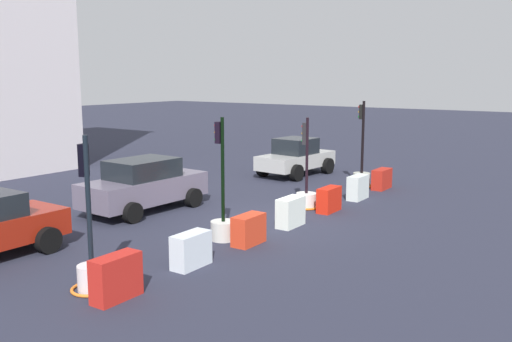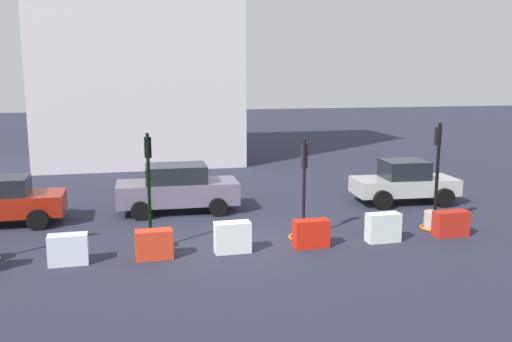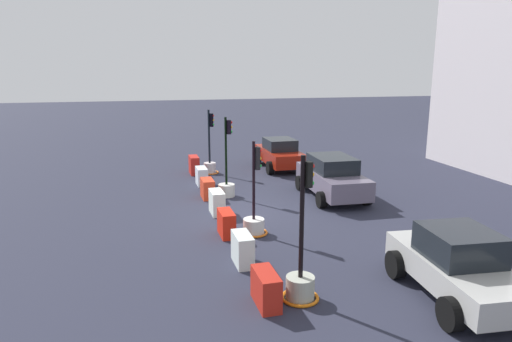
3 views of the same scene
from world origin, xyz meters
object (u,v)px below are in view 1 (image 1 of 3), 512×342
Objects in this scene: traffic_light_1 at (223,218)px; traffic_light_3 at (362,174)px; construction_barrier_2 at (249,230)px; construction_barrier_4 at (329,200)px; construction_barrier_0 at (116,278)px; traffic_light_0 at (91,265)px; construction_barrier_6 at (382,179)px; car_grey_saloon at (144,185)px; construction_barrier_5 at (358,187)px; traffic_light_2 at (306,195)px; construction_barrier_1 at (191,250)px; car_silver_hatchback at (296,157)px; construction_barrier_3 at (290,212)px.

traffic_light_3 is (8.90, 0.09, -0.07)m from traffic_light_1.
construction_barrier_2 is 0.99× the size of construction_barrier_4.
traffic_light_3 is at bearing 4.06° from construction_barrier_0.
construction_barrier_0 is at bearing -179.42° from construction_barrier_2.
traffic_light_1 is (4.38, 0.06, 0.04)m from traffic_light_0.
traffic_light_1 is at bearing 169.49° from construction_barrier_4.
traffic_light_0 is 8.87m from construction_barrier_4.
traffic_light_1 reaches higher than construction_barrier_6.
construction_barrier_0 is 7.50m from car_grey_saloon.
traffic_light_0 is 11.10m from construction_barrier_5.
traffic_light_0 reaches higher than construction_barrier_5.
traffic_light_2 is 3.00× the size of construction_barrier_1.
traffic_light_0 is 0.74× the size of car_grey_saloon.
construction_barrier_4 is at bearing -56.33° from car_grey_saloon.
construction_barrier_2 is 1.00× the size of construction_barrier_5.
construction_barrier_5 reaches higher than construction_barrier_4.
traffic_light_0 reaches higher than construction_barrier_6.
construction_barrier_4 is at bearing 0.18° from construction_barrier_0.
car_silver_hatchback reaches higher than construction_barrier_5.
construction_barrier_4 is (4.46, -0.83, -0.19)m from traffic_light_1.
construction_barrier_0 reaches higher than construction_barrier_1.
construction_barrier_4 is (4.40, -0.02, 0.01)m from construction_barrier_2.
construction_barrier_1 is at bearing -160.21° from traffic_light_1.
traffic_light_1 reaches higher than construction_barrier_4.
traffic_light_1 is at bearing 175.24° from construction_barrier_6.
traffic_light_2 is at bearing 11.04° from construction_barrier_2.
traffic_light_1 is at bearing 19.79° from construction_barrier_1.
construction_barrier_1 is at bearing 179.86° from construction_barrier_5.
car_silver_hatchback is at bearing 17.58° from construction_barrier_0.
construction_barrier_0 is 1.04× the size of construction_barrier_4.
construction_barrier_5 reaches higher than construction_barrier_6.
construction_barrier_5 is at bearing 0.34° from construction_barrier_0.
traffic_light_1 is 4.52m from traffic_light_2.
traffic_light_2 is 2.88× the size of construction_barrier_0.
construction_barrier_3 is at bearing -179.84° from construction_barrier_6.
construction_barrier_4 is at bearing -0.52° from construction_barrier_1.
traffic_light_0 is 1.06× the size of traffic_light_2.
traffic_light_2 is 0.89m from construction_barrier_4.
traffic_light_0 is 6.61m from construction_barrier_3.
construction_barrier_1 is (2.24, -0.71, -0.14)m from traffic_light_0.
traffic_light_2 is 2.46m from construction_barrier_3.
car_grey_saloon reaches higher than construction_barrier_1.
car_silver_hatchback is (8.57, -0.57, -0.05)m from car_grey_saloon.
traffic_light_3 reaches higher than car_grey_saloon.
traffic_light_0 is 4.38m from traffic_light_1.
construction_barrier_2 is 0.25× the size of car_silver_hatchback.
traffic_light_1 is 0.97× the size of traffic_light_3.
construction_barrier_4 is 0.25× the size of car_silver_hatchback.
traffic_light_0 reaches higher than traffic_light_2.
construction_barrier_3 is at bearing -172.74° from traffic_light_3.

